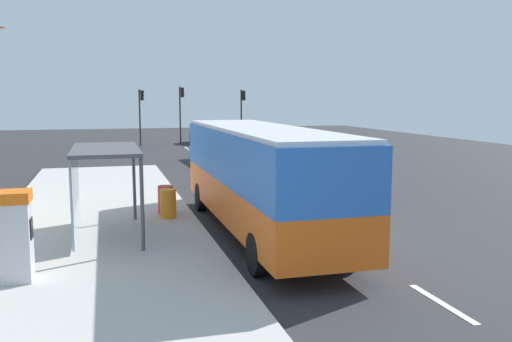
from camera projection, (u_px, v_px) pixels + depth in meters
ground_plane at (222, 173)px, 29.96m from camera, size 56.00×92.00×0.04m
sidewalk_platform at (98, 229)px, 16.80m from camera, size 6.20×30.00×0.18m
lane_stripe_seg_0 at (442, 303)px, 10.92m from camera, size 0.16×2.20×0.01m
lane_stripe_seg_1 at (339, 241)px, 15.69m from camera, size 0.16×2.20×0.01m
lane_stripe_seg_2 at (284, 207)px, 20.47m from camera, size 0.16×2.20×0.01m
lane_stripe_seg_3 at (250, 187)px, 25.25m from camera, size 0.16×2.20×0.01m
lane_stripe_seg_4 at (226, 172)px, 30.03m from camera, size 0.16×2.20×0.01m
lane_stripe_seg_5 at (210, 162)px, 34.80m from camera, size 0.16×2.20×0.01m
lane_stripe_seg_6 at (197, 154)px, 39.58m from camera, size 0.16×2.20×0.01m
lane_stripe_seg_7 at (187, 148)px, 44.36m from camera, size 0.16×2.20×0.01m
bus at (260, 173)px, 16.28m from camera, size 2.54×11.01×3.21m
white_van at (237, 140)px, 35.71m from camera, size 2.18×5.27×2.30m
sedan_near at (202, 134)px, 49.37m from camera, size 2.04×4.49×1.52m
ticket_machine at (16, 235)px, 11.64m from camera, size 0.66×0.76×1.94m
recycling_bin_orange at (168, 204)px, 17.81m from camera, size 0.52×0.52×0.95m
recycling_bin_red at (166, 200)px, 18.48m from camera, size 0.52×0.52×0.95m
traffic_light_near_side at (242, 108)px, 47.60m from camera, size 0.49×0.28×4.76m
traffic_light_far_side at (141, 108)px, 46.10m from camera, size 0.49×0.28×4.77m
traffic_light_median at (181, 106)px, 47.76m from camera, size 0.49×0.28×5.02m
bus_shelter at (95, 169)px, 15.31m from camera, size 1.80×4.00×2.50m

